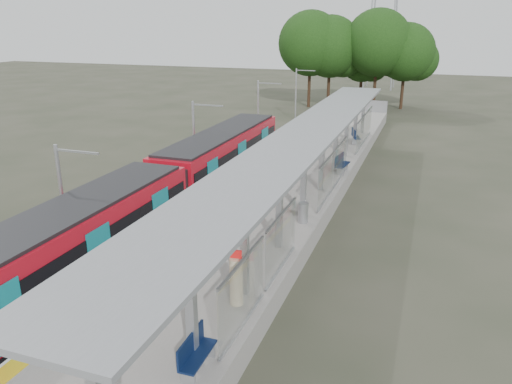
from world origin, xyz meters
TOP-DOWN VIEW (x-y plane):
  - trackbed at (-4.50, 20.00)m, footprint 3.00×70.00m
  - platform at (0.00, 20.00)m, footprint 6.00×50.00m
  - tactile_strip at (-2.55, 20.00)m, footprint 0.60×50.00m
  - end_fence at (0.00, 44.95)m, footprint 6.00×0.10m
  - train at (-4.50, 12.02)m, footprint 2.74×27.60m
  - canopy at (1.61, 16.19)m, footprint 3.27×38.00m
  - tree_cluster at (-2.12, 53.22)m, footprint 18.00×10.91m
  - catenary_masts at (-6.22, 19.00)m, footprint 2.08×48.16m
  - bench_near at (2.18, 1.75)m, footprint 0.51×1.57m
  - bench_mid at (2.45, 21.75)m, footprint 0.71×1.72m
  - bench_far at (2.00, 30.10)m, footprint 0.98×1.66m
  - info_pillar_near at (1.99, 5.23)m, footprint 0.44×0.44m
  - info_pillar_far at (0.47, 14.64)m, footprint 0.43×0.43m
  - litter_bin at (2.29, 12.93)m, footprint 0.48×0.48m

SIDE VIEW (x-z plane):
  - trackbed at x=-4.50m, z-range 0.00..0.24m
  - platform at x=0.00m, z-range 0.00..1.00m
  - tactile_strip at x=-2.55m, z-range 1.00..1.02m
  - litter_bin at x=2.29m, z-range 1.00..1.98m
  - bench_near at x=2.18m, z-range 1.03..2.10m
  - bench_far at x=2.00m, z-range 1.03..2.12m
  - end_fence at x=0.00m, z-range 1.00..2.20m
  - bench_mid at x=2.45m, z-range 1.03..2.17m
  - info_pillar_far at x=0.47m, z-range 0.87..2.79m
  - info_pillar_near at x=1.99m, z-range 0.87..2.84m
  - train at x=-4.50m, z-range 0.24..3.86m
  - catenary_masts at x=-6.22m, z-range 0.21..5.61m
  - canopy at x=1.61m, z-range 2.37..6.03m
  - tree_cluster at x=-2.12m, z-range 1.36..12.89m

